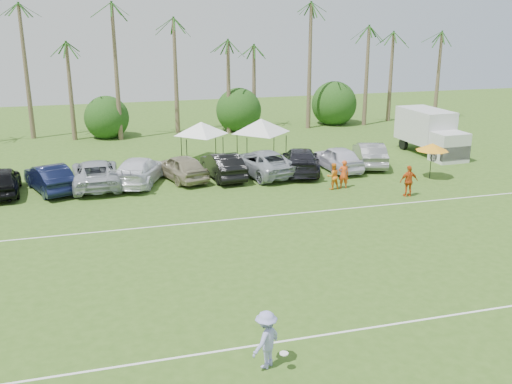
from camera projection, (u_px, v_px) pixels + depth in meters
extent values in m
plane|color=#375A1B|center=(350.00, 369.00, 17.30)|extent=(120.00, 120.00, 0.00)
cube|color=white|center=(325.00, 335.00, 19.14)|extent=(80.00, 0.10, 0.01)
cube|color=white|center=(239.00, 219.00, 30.19)|extent=(80.00, 0.10, 0.01)
cone|color=brown|center=(30.00, 83.00, 47.72)|extent=(0.44, 0.44, 10.00)
cone|color=brown|center=(79.00, 75.00, 48.61)|extent=(0.44, 0.44, 11.00)
cone|color=brown|center=(128.00, 91.00, 50.08)|extent=(0.44, 0.44, 8.00)
cone|color=brown|center=(173.00, 84.00, 50.97)|extent=(0.44, 0.44, 9.00)
cone|color=brown|center=(217.00, 77.00, 51.85)|extent=(0.44, 0.44, 10.00)
cone|color=brown|center=(259.00, 71.00, 52.74)|extent=(0.44, 0.44, 11.00)
cone|color=brown|center=(309.00, 86.00, 54.47)|extent=(0.44, 0.44, 8.00)
cone|color=brown|center=(358.00, 79.00, 55.61)|extent=(0.44, 0.44, 9.00)
cone|color=brown|center=(404.00, 72.00, 56.76)|extent=(0.44, 0.44, 10.00)
cone|color=brown|center=(440.00, 66.00, 57.65)|extent=(0.44, 0.44, 11.00)
cylinder|color=brown|center=(107.00, 128.00, 51.45)|extent=(0.30, 0.30, 1.40)
sphere|color=#163D11|center=(106.00, 116.00, 51.13)|extent=(4.00, 4.00, 4.00)
cylinder|color=brown|center=(236.00, 121.00, 54.55)|extent=(0.30, 0.30, 1.40)
sphere|color=#163D11|center=(236.00, 110.00, 54.23)|extent=(4.00, 4.00, 4.00)
cylinder|color=brown|center=(333.00, 117.00, 57.13)|extent=(0.30, 0.30, 1.40)
sphere|color=#163D11|center=(333.00, 106.00, 56.81)|extent=(4.00, 4.00, 4.00)
imported|color=#EC511A|center=(344.00, 174.00, 35.41)|extent=(0.72, 0.54, 1.78)
imported|color=orange|center=(333.00, 176.00, 35.22)|extent=(0.85, 0.68, 1.65)
imported|color=#CC4F16|center=(409.00, 181.00, 33.74)|extent=(1.14, 0.54, 1.88)
cube|color=silver|center=(425.00, 126.00, 44.69)|extent=(2.74, 4.81, 2.56)
cube|color=silver|center=(449.00, 147.00, 42.01)|extent=(2.43, 1.94, 2.15)
cube|color=black|center=(455.00, 153.00, 41.39)|extent=(2.37, 0.40, 1.03)
cube|color=#E5590C|center=(438.00, 130.00, 45.21)|extent=(0.08, 1.64, 0.92)
cylinder|color=black|center=(435.00, 156.00, 42.07)|extent=(0.34, 0.93, 0.92)
cylinder|color=black|center=(459.00, 154.00, 42.67)|extent=(0.34, 0.93, 0.92)
cylinder|color=black|center=(403.00, 144.00, 45.99)|extent=(0.34, 0.93, 0.92)
cylinder|color=black|center=(425.00, 142.00, 46.59)|extent=(0.34, 0.93, 0.92)
cylinder|color=black|center=(187.00, 152.00, 40.90)|extent=(0.06, 0.06, 1.91)
cylinder|color=black|center=(223.00, 150.00, 41.59)|extent=(0.06, 0.06, 1.91)
cylinder|color=black|center=(181.00, 145.00, 43.36)|extent=(0.06, 0.06, 1.91)
cylinder|color=black|center=(216.00, 143.00, 44.05)|extent=(0.06, 0.06, 1.91)
pyramid|color=white|center=(201.00, 122.00, 41.92)|extent=(4.13, 4.13, 0.96)
cylinder|color=black|center=(247.00, 152.00, 40.58)|extent=(0.06, 0.06, 2.09)
cylinder|color=black|center=(286.00, 150.00, 41.34)|extent=(0.06, 0.06, 2.09)
cylinder|color=black|center=(237.00, 144.00, 43.28)|extent=(0.06, 0.06, 2.09)
cylinder|color=black|center=(274.00, 142.00, 44.04)|extent=(0.06, 0.06, 2.09)
pyramid|color=silver|center=(261.00, 119.00, 41.70)|extent=(4.52, 4.52, 1.05)
cylinder|color=black|center=(431.00, 163.00, 37.44)|extent=(0.05, 0.05, 2.14)
cone|color=orange|center=(432.00, 147.00, 37.13)|extent=(2.14, 2.14, 0.49)
imported|color=#9798D6|center=(266.00, 340.00, 17.16)|extent=(1.36, 1.28, 1.85)
cylinder|color=white|center=(284.00, 353.00, 17.02)|extent=(0.27, 0.27, 0.03)
imported|color=black|center=(2.00, 181.00, 34.12)|extent=(2.34, 5.12, 1.70)
imported|color=black|center=(50.00, 178.00, 34.77)|extent=(3.48, 5.47, 1.70)
imported|color=#A8ADB6|center=(95.00, 173.00, 35.77)|extent=(2.99, 6.20, 1.70)
imported|color=white|center=(139.00, 171.00, 36.41)|extent=(4.32, 6.33, 1.70)
imported|color=gray|center=(181.00, 167.00, 37.21)|extent=(3.37, 5.36, 1.70)
imported|color=black|center=(223.00, 165.00, 37.68)|extent=(2.25, 5.31, 1.70)
imported|color=#99A0A7|center=(262.00, 162.00, 38.48)|extent=(4.14, 6.61, 1.70)
imported|color=black|center=(301.00, 160.00, 39.00)|extent=(3.97, 6.30, 1.70)
imported|color=silver|center=(338.00, 158.00, 39.66)|extent=(2.26, 5.09, 1.70)
imported|color=gray|center=(370.00, 154.00, 40.85)|extent=(3.21, 5.47, 1.70)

